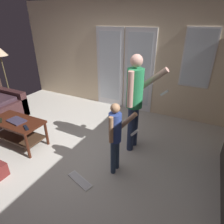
{
  "coord_description": "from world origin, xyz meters",
  "views": [
    {
      "loc": [
        1.89,
        -2.07,
        2.18
      ],
      "look_at": [
        0.79,
        0.1,
        0.96
      ],
      "focal_mm": 30.52,
      "sensor_mm": 36.0,
      "label": 1
    }
  ],
  "objects_px": {
    "person_adult": "(135,97)",
    "dvd_remote_slim": "(0,120)",
    "tv_remote_black": "(26,128)",
    "floor_lamp": "(0,55)",
    "laptop_closed": "(16,121)",
    "coffee_table": "(18,127)",
    "loose_keyboard": "(80,180)",
    "person_child": "(116,133)"
  },
  "relations": [
    {
      "from": "coffee_table",
      "to": "tv_remote_black",
      "type": "bearing_deg",
      "value": -15.11
    },
    {
      "from": "dvd_remote_slim",
      "to": "loose_keyboard",
      "type": "bearing_deg",
      "value": 33.52
    },
    {
      "from": "coffee_table",
      "to": "floor_lamp",
      "type": "relative_size",
      "value": 0.64
    },
    {
      "from": "coffee_table",
      "to": "person_adult",
      "type": "relative_size",
      "value": 0.59
    },
    {
      "from": "person_adult",
      "to": "dvd_remote_slim",
      "type": "relative_size",
      "value": 9.94
    },
    {
      "from": "person_adult",
      "to": "floor_lamp",
      "type": "distance_m",
      "value": 3.68
    },
    {
      "from": "person_adult",
      "to": "dvd_remote_slim",
      "type": "xyz_separation_m",
      "value": [
        -2.17,
        -1.0,
        -0.5
      ]
    },
    {
      "from": "coffee_table",
      "to": "loose_keyboard",
      "type": "xyz_separation_m",
      "value": [
        1.54,
        -0.26,
        -0.36
      ]
    },
    {
      "from": "coffee_table",
      "to": "laptop_closed",
      "type": "distance_m",
      "value": 0.15
    },
    {
      "from": "loose_keyboard",
      "to": "laptop_closed",
      "type": "distance_m",
      "value": 1.61
    },
    {
      "from": "floor_lamp",
      "to": "dvd_remote_slim",
      "type": "distance_m",
      "value": 2.13
    },
    {
      "from": "loose_keyboard",
      "to": "dvd_remote_slim",
      "type": "distance_m",
      "value": 1.85
    },
    {
      "from": "laptop_closed",
      "to": "person_adult",
      "type": "bearing_deg",
      "value": 31.02
    },
    {
      "from": "coffee_table",
      "to": "dvd_remote_slim",
      "type": "height_order",
      "value": "dvd_remote_slim"
    },
    {
      "from": "loose_keyboard",
      "to": "person_adult",
      "type": "bearing_deg",
      "value": 70.74
    },
    {
      "from": "coffee_table",
      "to": "loose_keyboard",
      "type": "relative_size",
      "value": 2.19
    },
    {
      "from": "tv_remote_black",
      "to": "floor_lamp",
      "type": "bearing_deg",
      "value": 176.76
    },
    {
      "from": "laptop_closed",
      "to": "tv_remote_black",
      "type": "bearing_deg",
      "value": -8.45
    },
    {
      "from": "laptop_closed",
      "to": "dvd_remote_slim",
      "type": "distance_m",
      "value": 0.3
    },
    {
      "from": "coffee_table",
      "to": "person_adult",
      "type": "bearing_deg",
      "value": 24.12
    },
    {
      "from": "coffee_table",
      "to": "dvd_remote_slim",
      "type": "xyz_separation_m",
      "value": [
        -0.24,
        -0.13,
        0.15
      ]
    },
    {
      "from": "floor_lamp",
      "to": "loose_keyboard",
      "type": "xyz_separation_m",
      "value": [
        3.26,
        -1.41,
        -1.35
      ]
    },
    {
      "from": "loose_keyboard",
      "to": "dvd_remote_slim",
      "type": "xyz_separation_m",
      "value": [
        -1.78,
        0.13,
        0.51
      ]
    },
    {
      "from": "person_adult",
      "to": "person_child",
      "type": "xyz_separation_m",
      "value": [
        -0.02,
        -0.69,
        -0.32
      ]
    },
    {
      "from": "person_child",
      "to": "coffee_table",
      "type": "bearing_deg",
      "value": -174.61
    },
    {
      "from": "person_child",
      "to": "loose_keyboard",
      "type": "bearing_deg",
      "value": -129.99
    },
    {
      "from": "coffee_table",
      "to": "floor_lamp",
      "type": "xyz_separation_m",
      "value": [
        -1.72,
        1.15,
        0.99
      ]
    },
    {
      "from": "floor_lamp",
      "to": "person_child",
      "type": "bearing_deg",
      "value": -14.96
    },
    {
      "from": "floor_lamp",
      "to": "tv_remote_black",
      "type": "relative_size",
      "value": 9.15
    },
    {
      "from": "floor_lamp",
      "to": "laptop_closed",
      "type": "xyz_separation_m",
      "value": [
        1.75,
        -1.16,
        -0.84
      ]
    },
    {
      "from": "person_adult",
      "to": "laptop_closed",
      "type": "xyz_separation_m",
      "value": [
        -1.91,
        -0.88,
        -0.5
      ]
    },
    {
      "from": "dvd_remote_slim",
      "to": "laptop_closed",
      "type": "bearing_deg",
      "value": 62.16
    },
    {
      "from": "laptop_closed",
      "to": "tv_remote_black",
      "type": "xyz_separation_m",
      "value": [
        0.34,
        -0.09,
        -0.0
      ]
    },
    {
      "from": "laptop_closed",
      "to": "floor_lamp",
      "type": "bearing_deg",
      "value": 152.73
    },
    {
      "from": "person_child",
      "to": "loose_keyboard",
      "type": "distance_m",
      "value": 0.89
    },
    {
      "from": "person_child",
      "to": "floor_lamp",
      "type": "distance_m",
      "value": 3.82
    },
    {
      "from": "floor_lamp",
      "to": "dvd_remote_slim",
      "type": "bearing_deg",
      "value": -40.93
    },
    {
      "from": "person_child",
      "to": "laptop_closed",
      "type": "bearing_deg",
      "value": -174.21
    },
    {
      "from": "tv_remote_black",
      "to": "dvd_remote_slim",
      "type": "distance_m",
      "value": 0.61
    },
    {
      "from": "person_child",
      "to": "dvd_remote_slim",
      "type": "height_order",
      "value": "person_child"
    },
    {
      "from": "coffee_table",
      "to": "person_child",
      "type": "height_order",
      "value": "person_child"
    },
    {
      "from": "coffee_table",
      "to": "laptop_closed",
      "type": "bearing_deg",
      "value": -19.06
    }
  ]
}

